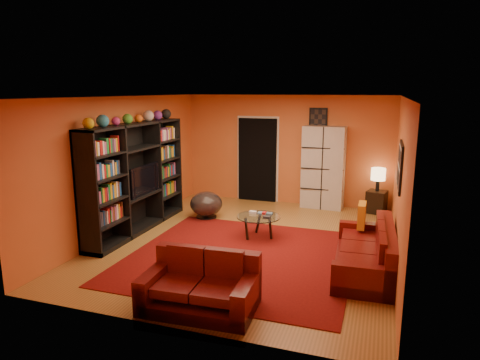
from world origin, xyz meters
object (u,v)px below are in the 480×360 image
(loveseat, at_px, (202,285))
(bowl_chair, at_px, (206,204))
(tv, at_px, (140,179))
(coffee_table, at_px, (259,219))
(entertainment_unit, at_px, (136,178))
(sofa, at_px, (370,253))
(table_lamp, at_px, (378,175))
(storage_cabinet, at_px, (323,168))
(side_table, at_px, (376,202))

(loveseat, height_order, bowl_chair, loveseat)
(tv, bearing_deg, coffee_table, -84.12)
(entertainment_unit, bearing_deg, coffee_table, 7.13)
(sofa, bearing_deg, bowl_chair, 150.50)
(entertainment_unit, xyz_separation_m, table_lamp, (4.43, 2.75, -0.18))
(sofa, xyz_separation_m, storage_cabinet, (-1.20, 3.38, 0.67))
(side_table, bearing_deg, bowl_chair, -155.49)
(loveseat, distance_m, bowl_chair, 3.88)
(bowl_chair, bearing_deg, coffee_table, -31.31)
(entertainment_unit, distance_m, sofa, 4.51)
(entertainment_unit, xyz_separation_m, coffee_table, (2.39, 0.30, -0.68))
(coffee_table, bearing_deg, side_table, 50.17)
(sofa, xyz_separation_m, coffee_table, (-2.02, 0.88, 0.08))
(coffee_table, height_order, storage_cabinet, storage_cabinet)
(storage_cabinet, height_order, side_table, storage_cabinet)
(sofa, bearing_deg, table_lamp, 87.02)
(side_table, bearing_deg, tv, -148.42)
(storage_cabinet, distance_m, table_lamp, 1.22)
(sofa, xyz_separation_m, side_table, (0.02, 3.33, -0.04))
(sofa, distance_m, table_lamp, 3.38)
(sofa, relative_size, storage_cabinet, 1.11)
(bowl_chair, bearing_deg, entertainment_unit, -129.37)
(bowl_chair, relative_size, side_table, 1.39)
(loveseat, relative_size, bowl_chair, 2.09)
(bowl_chair, height_order, table_lamp, table_lamp)
(table_lamp, bearing_deg, sofa, -90.34)
(entertainment_unit, distance_m, bowl_chair, 1.68)
(coffee_table, bearing_deg, storage_cabinet, 71.78)
(tv, height_order, table_lamp, tv)
(tv, bearing_deg, entertainment_unit, 139.15)
(tv, distance_m, bowl_chair, 1.60)
(side_table, bearing_deg, loveseat, -111.19)
(bowl_chair, bearing_deg, storage_cabinet, 35.96)
(coffee_table, xyz_separation_m, table_lamp, (2.04, 2.45, 0.50))
(side_table, bearing_deg, sofa, -90.34)
(table_lamp, bearing_deg, storage_cabinet, 177.65)
(coffee_table, xyz_separation_m, storage_cabinet, (0.82, 2.50, 0.58))
(tv, bearing_deg, table_lamp, -58.42)
(coffee_table, xyz_separation_m, side_table, (2.04, 2.45, -0.12))
(loveseat, xyz_separation_m, storage_cabinet, (0.78, 5.22, 0.67))
(coffee_table, relative_size, bowl_chair, 1.18)
(entertainment_unit, distance_m, loveseat, 3.51)
(sofa, xyz_separation_m, table_lamp, (0.02, 3.33, 0.58))
(entertainment_unit, xyz_separation_m, tv, (0.05, 0.06, -0.04))
(sofa, bearing_deg, tv, 169.01)
(tv, height_order, coffee_table, tv)
(tv, xyz_separation_m, bowl_chair, (0.91, 1.11, -0.70))
(entertainment_unit, relative_size, tv, 3.01)
(entertainment_unit, height_order, table_lamp, entertainment_unit)
(sofa, relative_size, side_table, 4.23)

